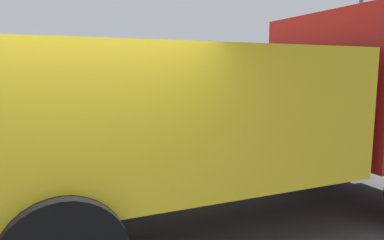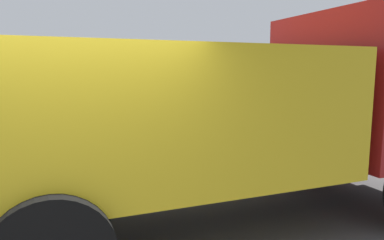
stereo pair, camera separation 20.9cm
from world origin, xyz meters
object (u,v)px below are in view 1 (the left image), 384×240
at_px(street_light_pole, 360,26).
at_px(fire_hydrant, 78,140).
at_px(loose_tire, 74,135).
at_px(stop_sign, 220,90).
at_px(dump_truck_yellow, 242,107).

bearing_deg(street_light_pole, fire_hydrant, 176.85).
bearing_deg(loose_tire, fire_hydrant, 71.19).
height_order(stop_sign, dump_truck_yellow, dump_truck_yellow).
height_order(loose_tire, street_light_pole, street_light_pole).
bearing_deg(stop_sign, street_light_pole, 1.50).
bearing_deg(stop_sign, fire_hydrant, 170.31).
relative_size(fire_hydrant, street_light_pole, 0.12).
bearing_deg(street_light_pole, dump_truck_yellow, -150.49).
bearing_deg(dump_truck_yellow, loose_tire, 117.54).
distance_m(fire_hydrant, loose_tire, 0.37).
xyz_separation_m(fire_hydrant, stop_sign, (3.34, -0.57, 1.10)).
relative_size(fire_hydrant, dump_truck_yellow, 0.11).
xyz_separation_m(dump_truck_yellow, street_light_pole, (6.27, 3.55, 1.83)).
xyz_separation_m(stop_sign, street_light_pole, (4.75, 0.12, 1.78)).
distance_m(stop_sign, street_light_pole, 5.08).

